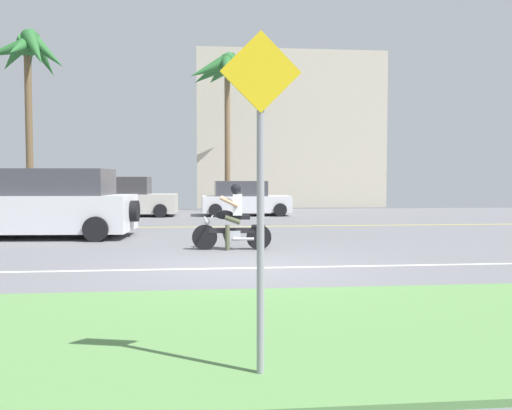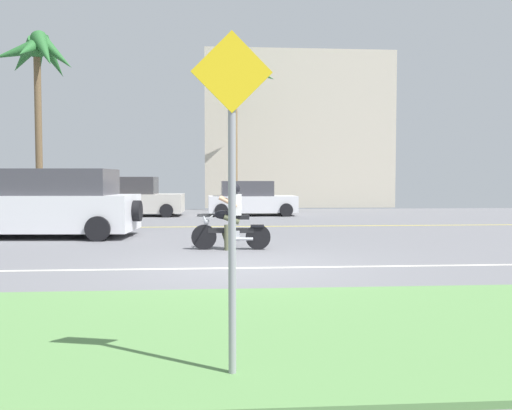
{
  "view_description": "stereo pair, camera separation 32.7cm",
  "coord_description": "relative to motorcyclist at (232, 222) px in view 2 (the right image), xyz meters",
  "views": [
    {
      "loc": [
        -0.67,
        -9.35,
        1.58
      ],
      "look_at": [
        0.55,
        2.94,
        0.97
      ],
      "focal_mm": 36.74,
      "sensor_mm": 36.0,
      "label": 1
    },
    {
      "loc": [
        -0.35,
        -9.38,
        1.58
      ],
      "look_at": [
        0.55,
        2.94,
        0.97
      ],
      "focal_mm": 36.74,
      "sensor_mm": 36.0,
      "label": 2
    }
  ],
  "objects": [
    {
      "name": "parked_car_2",
      "position": [
        1.11,
        11.0,
        0.07
      ],
      "size": [
        3.83,
        2.0,
        1.5
      ],
      "color": "silver",
      "rests_on": "ground"
    },
    {
      "name": "lane_line_far",
      "position": [
        0.04,
        5.66,
        -0.62
      ],
      "size": [
        50.4,
        0.12,
        0.01
      ],
      "primitive_type": "cube",
      "color": "yellow",
      "rests_on": "ground"
    },
    {
      "name": "palm_tree_1",
      "position": [
        0.53,
        14.11,
        6.05
      ],
      "size": [
        4.2,
        4.19,
        7.77
      ],
      "color": "brown",
      "rests_on": "ground"
    },
    {
      "name": "street_sign",
      "position": [
        -0.2,
        -7.64,
        1.01
      ],
      "size": [
        0.62,
        0.06,
        2.7
      ],
      "color": "gray",
      "rests_on": "ground"
    },
    {
      "name": "building_far",
      "position": [
        4.26,
        18.71,
        3.7
      ],
      "size": [
        10.52,
        4.0,
        8.65
      ],
      "primitive_type": "cube",
      "color": "beige",
      "rests_on": "ground"
    },
    {
      "name": "ground",
      "position": [
        0.04,
        0.71,
        -0.65
      ],
      "size": [
        56.0,
        30.0,
        0.04
      ],
      "primitive_type": "cube",
      "color": "slate"
    },
    {
      "name": "motorcyclist_distant",
      "position": [
        -5.43,
        6.18,
        -0.06
      ],
      "size": [
        1.5,
        0.79,
        1.35
      ],
      "color": "black",
      "rests_on": "ground"
    },
    {
      "name": "motorcyclist",
      "position": [
        0.0,
        0.0,
        0.0
      ],
      "size": [
        1.77,
        0.58,
        1.48
      ],
      "color": "black",
      "rests_on": "ground"
    },
    {
      "name": "palm_tree_0",
      "position": [
        -8.82,
        14.08,
        6.56
      ],
      "size": [
        4.03,
        4.01,
        8.51
      ],
      "color": "brown",
      "rests_on": "ground"
    },
    {
      "name": "suv_nearby",
      "position": [
        -4.99,
        2.94,
        0.28
      ],
      "size": [
        5.12,
        2.48,
        1.85
      ],
      "color": "silver",
      "rests_on": "ground"
    },
    {
      "name": "parked_car_1",
      "position": [
        -3.99,
        11.01,
        0.15
      ],
      "size": [
        4.26,
        2.08,
        1.67
      ],
      "color": "beige",
      "rests_on": "ground"
    },
    {
      "name": "grass_median",
      "position": [
        0.04,
        -6.39,
        -0.6
      ],
      "size": [
        56.0,
        3.8,
        0.06
      ],
      "primitive_type": "cube",
      "color": "#5B8C4C",
      "rests_on": "ground"
    },
    {
      "name": "lane_line_near",
      "position": [
        0.04,
        -2.47,
        -0.62
      ],
      "size": [
        50.4,
        0.12,
        0.01
      ],
      "primitive_type": "cube",
      "color": "silver",
      "rests_on": "ground"
    }
  ]
}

